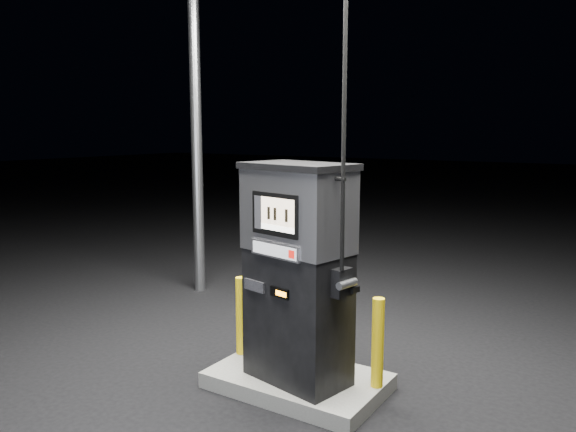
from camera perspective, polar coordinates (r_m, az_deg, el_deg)
The scene contains 5 objects.
ground at distance 5.58m, azimuth 0.99°, elevation -17.08°, with size 80.00×80.00×0.00m, color black.
pump_island at distance 5.54m, azimuth 0.99°, elevation -16.38°, with size 1.60×1.00×0.15m, color #5F5F5B.
fuel_dispenser at distance 5.06m, azimuth 1.01°, elevation -5.63°, with size 1.15×0.78×4.13m.
bollard_left at distance 5.83m, azimuth -4.78°, elevation -10.06°, with size 0.11×0.11×0.80m, color yellow.
bollard_right at distance 5.16m, azimuth 9.10°, elevation -12.60°, with size 0.11×0.11×0.82m, color yellow.
Camera 1 is at (2.64, -4.27, 2.43)m, focal length 35.00 mm.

